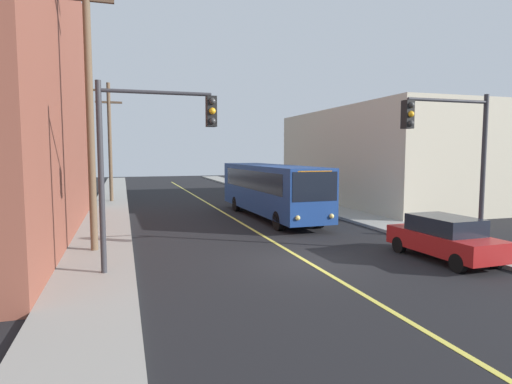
{
  "coord_description": "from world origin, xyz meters",
  "views": [
    {
      "loc": [
        -6.3,
        -13.94,
        3.93
      ],
      "look_at": [
        0.0,
        6.28,
        2.0
      ],
      "focal_mm": 30.06,
      "sensor_mm": 36.0,
      "label": 1
    }
  ],
  "objects_px": {
    "city_bus": "(270,188)",
    "utility_pole_near": "(89,94)",
    "parked_car_red": "(444,237)",
    "utility_pole_mid": "(110,136)",
    "traffic_signal_right_corner": "(452,143)",
    "traffic_signal_left_corner": "(151,141)",
    "fire_hydrant": "(413,223)"
  },
  "relations": [
    {
      "from": "city_bus",
      "to": "utility_pole_near",
      "type": "height_order",
      "value": "utility_pole_near"
    },
    {
      "from": "parked_car_red",
      "to": "traffic_signal_right_corner",
      "type": "relative_size",
      "value": 0.74
    },
    {
      "from": "utility_pole_mid",
      "to": "traffic_signal_right_corner",
      "type": "height_order",
      "value": "utility_pole_mid"
    },
    {
      "from": "parked_car_red",
      "to": "traffic_signal_right_corner",
      "type": "xyz_separation_m",
      "value": [
        0.5,
        0.38,
        3.46
      ]
    },
    {
      "from": "traffic_signal_right_corner",
      "to": "fire_hydrant",
      "type": "xyz_separation_m",
      "value": [
        1.44,
        3.93,
        -3.72
      ]
    },
    {
      "from": "fire_hydrant",
      "to": "city_bus",
      "type": "bearing_deg",
      "value": 122.3
    },
    {
      "from": "utility_pole_near",
      "to": "fire_hydrant",
      "type": "height_order",
      "value": "utility_pole_near"
    },
    {
      "from": "city_bus",
      "to": "traffic_signal_left_corner",
      "type": "bearing_deg",
      "value": -126.52
    },
    {
      "from": "traffic_signal_right_corner",
      "to": "utility_pole_near",
      "type": "bearing_deg",
      "value": 160.6
    },
    {
      "from": "parked_car_red",
      "to": "utility_pole_mid",
      "type": "height_order",
      "value": "utility_pole_mid"
    },
    {
      "from": "city_bus",
      "to": "traffic_signal_right_corner",
      "type": "distance_m",
      "value": 12.0
    },
    {
      "from": "utility_pole_mid",
      "to": "traffic_signal_left_corner",
      "type": "height_order",
      "value": "utility_pole_mid"
    },
    {
      "from": "city_bus",
      "to": "utility_pole_mid",
      "type": "distance_m",
      "value": 15.0
    },
    {
      "from": "parked_car_red",
      "to": "utility_pole_mid",
      "type": "bearing_deg",
      "value": 117.94
    },
    {
      "from": "parked_car_red",
      "to": "traffic_signal_right_corner",
      "type": "distance_m",
      "value": 3.52
    },
    {
      "from": "city_bus",
      "to": "utility_pole_mid",
      "type": "xyz_separation_m",
      "value": [
        -9.41,
        11.18,
        3.42
      ]
    },
    {
      "from": "parked_car_red",
      "to": "fire_hydrant",
      "type": "distance_m",
      "value": 4.74
    },
    {
      "from": "utility_pole_mid",
      "to": "traffic_signal_right_corner",
      "type": "distance_m",
      "value": 25.78
    },
    {
      "from": "parked_car_red",
      "to": "fire_hydrant",
      "type": "relative_size",
      "value": 5.31
    },
    {
      "from": "traffic_signal_left_corner",
      "to": "traffic_signal_right_corner",
      "type": "relative_size",
      "value": 1.0
    },
    {
      "from": "utility_pole_near",
      "to": "traffic_signal_right_corner",
      "type": "bearing_deg",
      "value": -19.4
    },
    {
      "from": "utility_pole_near",
      "to": "traffic_signal_right_corner",
      "type": "distance_m",
      "value": 13.75
    },
    {
      "from": "city_bus",
      "to": "utility_pole_near",
      "type": "bearing_deg",
      "value": -144.93
    },
    {
      "from": "utility_pole_near",
      "to": "utility_pole_mid",
      "type": "xyz_separation_m",
      "value": [
        0.23,
        17.94,
        -0.93
      ]
    },
    {
      "from": "parked_car_red",
      "to": "traffic_signal_left_corner",
      "type": "bearing_deg",
      "value": 172.35
    },
    {
      "from": "city_bus",
      "to": "fire_hydrant",
      "type": "distance_m",
      "value": 8.79
    },
    {
      "from": "utility_pole_near",
      "to": "city_bus",
      "type": "bearing_deg",
      "value": 35.07
    },
    {
      "from": "traffic_signal_left_corner",
      "to": "utility_pole_mid",
      "type": "bearing_deg",
      "value": 94.78
    },
    {
      "from": "utility_pole_mid",
      "to": "traffic_signal_left_corner",
      "type": "xyz_separation_m",
      "value": [
        1.79,
        -21.45,
        -0.93
      ]
    },
    {
      "from": "utility_pole_mid",
      "to": "fire_hydrant",
      "type": "relative_size",
      "value": 10.96
    },
    {
      "from": "parked_car_red",
      "to": "utility_pole_mid",
      "type": "relative_size",
      "value": 0.48
    },
    {
      "from": "utility_pole_near",
      "to": "utility_pole_mid",
      "type": "relative_size",
      "value": 1.2
    }
  ]
}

